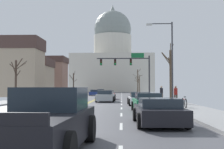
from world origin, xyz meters
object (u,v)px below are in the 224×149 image
Objects in this scene: sedan_near_03 at (147,103)px; pickup_truck_near_05 at (45,123)px; bicycle_parked at (184,103)px; sedan_oncoming_02 at (101,92)px; sedan_oncoming_00 at (72,93)px; sedan_oncoming_01 at (95,93)px; pedestrian_00 at (176,94)px; sedan_near_04 at (159,112)px; pedestrian_01 at (161,93)px; street_lamp_right at (169,55)px; sedan_near_00 at (107,95)px; sedan_near_01 at (106,96)px; sedan_near_02 at (139,99)px; signal_gantry at (130,65)px.

pickup_truck_near_05 is at bearing -106.82° from sedan_near_03.
sedan_oncoming_02 is at bearing 101.16° from bicycle_parked.
sedan_near_03 is at bearing -71.42° from sedan_oncoming_00.
pedestrian_00 is at bearing -71.16° from sedan_oncoming_01.
sedan_oncoming_00 is at bearing 105.38° from sedan_near_04.
pedestrian_01 is (6.34, 24.99, 0.32)m from pickup_truck_near_05.
street_lamp_right is 1.78× the size of sedan_near_03.
pedestrian_01 is at bearing -49.34° from sedan_near_00.
street_lamp_right is 9.52m from sedan_near_01.
bicycle_parked is at bearing -59.12° from sedan_near_02.
sedan_oncoming_02 reaches higher than sedan_oncoming_01.
signal_gantry is 1.78× the size of sedan_near_04.
signal_gantry is 4.80× the size of pedestrian_01.
pickup_truck_near_05 is (-6.30, -19.57, -3.93)m from street_lamp_right.
pickup_truck_near_05 is (-0.13, -25.57, 0.13)m from sedan_near_01.
sedan_oncoming_00 reaches higher than sedan_near_00.
pedestrian_01 is at bearing 78.24° from sedan_near_03.
sedan_near_04 is at bearing -90.59° from sedan_near_03.
sedan_near_04 is at bearing -80.18° from sedan_near_01.
street_lamp_right is 6.51m from pedestrian_01.
sedan_near_04 is at bearing -89.96° from sedan_near_02.
street_lamp_right reaches higher than sedan_oncoming_01.
sedan_near_02 is at bearing 90.60° from sedan_near_03.
pedestrian_00 reaches higher than sedan_oncoming_00.
sedan_near_01 is at bearing -106.59° from signal_gantry.
pedestrian_00 reaches higher than sedan_near_04.
sedan_near_03 is 52.91m from sedan_oncoming_02.
sedan_oncoming_00 is at bearing 121.14° from pedestrian_00.
sedan_near_01 reaches higher than sedan_oncoming_00.
pickup_truck_near_05 is at bearing -104.24° from pedestrian_01.
sedan_near_01 is 0.97× the size of sedan_near_04.
pedestrian_01 reaches higher than sedan_near_03.
signal_gantry is 16.57m from street_lamp_right.
sedan_near_00 is 12.56m from sedan_oncoming_00.
bicycle_parked is at bearing 65.50° from pickup_truck_near_05.
sedan_near_00 is at bearing 100.26° from sedan_near_03.
sedan_near_01 is 1.01× the size of sedan_near_03.
sedan_oncoming_00 is (-10.38, 30.88, -0.02)m from sedan_near_03.
sedan_near_00 is at bearing 116.19° from street_lamp_right.
sedan_near_01 is 0.82× the size of pickup_truck_near_05.
sedan_near_02 is at bearing -74.34° from sedan_near_00.
sedan_near_04 is 38.87m from sedan_oncoming_00.
signal_gantry is 1.86× the size of sedan_near_03.
sedan_near_00 is (-3.19, -3.46, -4.30)m from signal_gantry.
pedestrian_00 is at bearing 85.73° from bicycle_parked.
street_lamp_right is (3.11, -16.27, -0.22)m from signal_gantry.
pickup_truck_near_05 is (-3.59, -19.57, 0.17)m from sedan_near_02.
sedan_near_01 is 2.63× the size of pedestrian_00.
sedan_near_03 is at bearing -101.76° from pedestrian_01.
sedan_oncoming_01 is (-3.50, 51.10, -0.19)m from pickup_truck_near_05.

